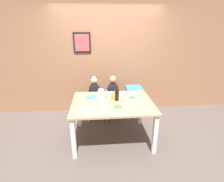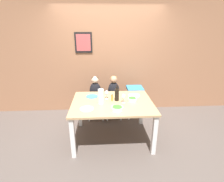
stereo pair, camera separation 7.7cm
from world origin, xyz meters
TOP-DOWN VIEW (x-y plane):
  - ground_plane at (0.00, 0.00)m, footprint 14.00×14.00m
  - wall_back at (-0.00, 1.31)m, footprint 10.00×0.09m
  - dining_table at (0.00, 0.00)m, footprint 1.44×1.10m
  - chair_far_left at (-0.33, 0.81)m, footprint 0.42×0.44m
  - chair_far_center at (0.08, 0.81)m, footprint 0.42×0.44m
  - chair_right_highchair at (0.56, 0.81)m, footprint 0.36×0.37m
  - person_child_left at (-0.33, 0.81)m, footprint 0.25×0.16m
  - person_child_center at (0.08, 0.81)m, footprint 0.25×0.16m
  - wine_bottle at (0.09, 0.07)m, footprint 0.08×0.08m
  - paper_towel_roll at (-0.20, -0.05)m, footprint 0.10×0.10m
  - wine_glass_near at (0.20, -0.04)m, footprint 0.07×0.07m
  - wine_glass_far at (-0.10, 0.15)m, footprint 0.07×0.07m
  - salad_bowl_large at (0.06, -0.33)m, footprint 0.19×0.19m
  - salad_bowl_small at (0.37, 0.02)m, footprint 0.16×0.16m
  - dinner_plate_front_left at (-0.44, -0.26)m, footprint 0.22×0.22m
  - dinner_plate_back_left at (-0.38, 0.28)m, footprint 0.22×0.22m
  - dinner_plate_back_right at (0.44, 0.27)m, footprint 0.22×0.22m
  - condiment_bottle_hot_sauce at (0.00, 0.06)m, footprint 0.04×0.04m

SIDE VIEW (x-z plane):
  - ground_plane at x=0.00m, z-range 0.00..0.00m
  - chair_far_left at x=-0.33m, z-range 0.17..0.65m
  - chair_far_center at x=0.08m, z-range 0.17..0.65m
  - chair_right_highchair at x=0.56m, z-range 0.22..0.96m
  - dining_table at x=0.00m, z-range 0.28..1.04m
  - person_child_left at x=-0.33m, z-range 0.49..1.03m
  - person_child_center at x=0.08m, z-range 0.49..1.03m
  - dinner_plate_front_left at x=-0.44m, z-range 0.76..0.77m
  - dinner_plate_back_left at x=-0.38m, z-range 0.76..0.77m
  - dinner_plate_back_right at x=0.44m, z-range 0.76..0.77m
  - salad_bowl_large at x=0.06m, z-range 0.76..0.84m
  - salad_bowl_small at x=0.37m, z-range 0.76..0.84m
  - condiment_bottle_hot_sauce at x=0.00m, z-range 0.76..0.89m
  - wine_glass_near at x=0.20m, z-range 0.79..0.95m
  - wine_glass_far at x=-0.10m, z-range 0.79..0.95m
  - wine_bottle at x=0.09m, z-range 0.73..1.03m
  - paper_towel_roll at x=-0.20m, z-range 0.76..1.02m
  - wall_back at x=0.00m, z-range 0.00..2.70m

